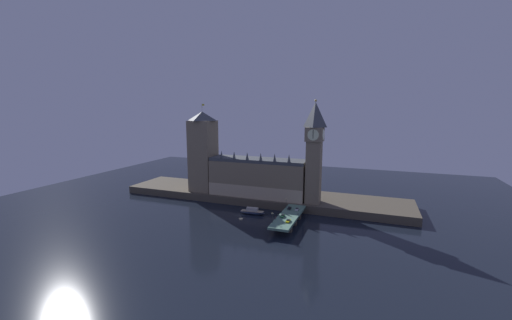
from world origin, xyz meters
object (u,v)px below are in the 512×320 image
(pedestrian_near_rail, at_px, (276,218))
(boat_upstream, at_px, (252,212))
(car_northbound_trail, at_px, (283,216))
(street_lamp_far, at_px, (286,202))
(car_southbound_lead, at_px, (288,221))
(street_lamp_near, at_px, (272,216))
(clock_tower, at_px, (314,149))
(pedestrian_mid_walk, at_px, (298,214))
(car_southbound_trail, at_px, (297,209))
(car_northbound_lead, at_px, (289,208))
(victoria_tower, at_px, (203,151))

(pedestrian_near_rail, bearing_deg, boat_upstream, 139.53)
(car_northbound_trail, xyz_separation_m, street_lamp_far, (-3.00, 18.68, 3.32))
(car_southbound_lead, height_order, street_lamp_near, street_lamp_near)
(street_lamp_near, distance_m, boat_upstream, 33.55)
(car_southbound_lead, relative_size, boat_upstream, 0.27)
(clock_tower, distance_m, boat_upstream, 59.20)
(street_lamp_far, bearing_deg, pedestrian_mid_walk, -47.80)
(car_northbound_trail, distance_m, street_lamp_near, 11.56)
(street_lamp_near, relative_size, boat_upstream, 0.33)
(boat_upstream, bearing_deg, car_southbound_lead, -33.80)
(car_northbound_trail, bearing_deg, pedestrian_near_rail, -115.06)
(street_lamp_near, bearing_deg, boat_upstream, 132.12)
(car_northbound_trail, distance_m, pedestrian_mid_walk, 10.33)
(clock_tower, xyz_separation_m, street_lamp_far, (-14.51, -16.60, -33.28))
(car_southbound_trail, bearing_deg, boat_upstream, -176.41)
(car_southbound_trail, bearing_deg, street_lamp_far, 158.03)
(car_southbound_lead, height_order, boat_upstream, car_southbound_lead)
(clock_tower, height_order, car_southbound_lead, clock_tower)
(car_northbound_lead, distance_m, pedestrian_mid_walk, 12.09)
(pedestrian_near_rail, height_order, pedestrian_mid_walk, pedestrian_near_rail)
(boat_upstream, bearing_deg, car_southbound_trail, 3.59)
(clock_tower, height_order, pedestrian_near_rail, clock_tower)
(street_lamp_far, relative_size, boat_upstream, 0.37)
(victoria_tower, height_order, car_southbound_lead, victoria_tower)
(car_southbound_lead, relative_size, street_lamp_far, 0.74)
(car_northbound_lead, relative_size, pedestrian_near_rail, 2.31)
(car_northbound_lead, distance_m, car_southbound_trail, 5.24)
(pedestrian_near_rail, bearing_deg, victoria_tower, 148.71)
(victoria_tower, relative_size, boat_upstream, 3.89)
(boat_upstream, bearing_deg, pedestrian_near_rail, -40.47)
(car_southbound_trail, relative_size, street_lamp_far, 0.59)
(car_northbound_lead, relative_size, car_southbound_trail, 1.03)
(car_northbound_lead, height_order, car_southbound_lead, car_northbound_lead)
(clock_tower, distance_m, car_northbound_lead, 42.94)
(car_southbound_trail, distance_m, pedestrian_mid_walk, 9.00)
(car_northbound_lead, height_order, street_lamp_far, street_lamp_far)
(car_northbound_lead, relative_size, boat_upstream, 0.22)
(car_northbound_trail, relative_size, car_southbound_lead, 0.95)
(car_southbound_lead, bearing_deg, street_lamp_near, -153.65)
(victoria_tower, bearing_deg, street_lamp_near, -34.28)
(car_southbound_trail, bearing_deg, car_northbound_trail, -108.73)
(car_northbound_trail, bearing_deg, clock_tower, 71.94)
(car_northbound_lead, height_order, pedestrian_mid_walk, pedestrian_mid_walk)
(car_southbound_trail, relative_size, boat_upstream, 0.22)
(victoria_tower, distance_m, street_lamp_far, 81.22)
(car_southbound_trail, relative_size, pedestrian_mid_walk, 2.33)
(pedestrian_mid_walk, distance_m, street_lamp_near, 20.77)
(pedestrian_near_rail, bearing_deg, clock_tower, 70.95)
(street_lamp_near, distance_m, street_lamp_far, 29.44)
(car_northbound_trail, distance_m, car_southbound_lead, 8.48)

